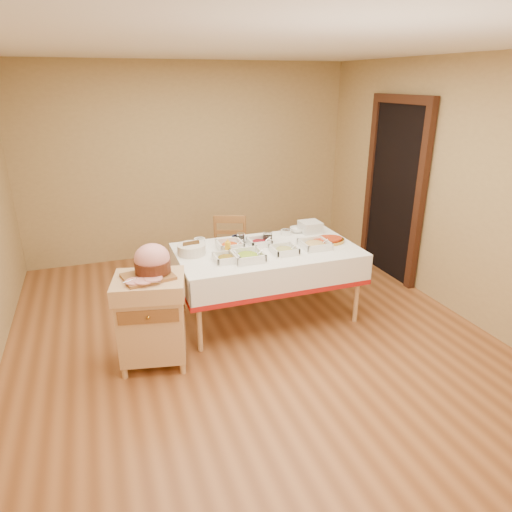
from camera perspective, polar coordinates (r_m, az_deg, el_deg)
The scene contains 23 objects.
room_shell at distance 4.07m, azimuth -0.94°, elevation 6.16°, with size 5.00×5.00×5.00m.
doorway at distance 5.91m, azimuth 16.96°, elevation 8.12°, with size 0.09×1.10×2.20m.
dining_table at distance 4.66m, azimuth 1.42°, elevation -0.97°, with size 1.82×1.02×0.76m.
butcher_cart at distance 4.03m, azimuth -12.90°, elevation -7.32°, with size 0.67×0.59×0.82m.
dining_chair at distance 5.28m, azimuth -3.34°, elevation 0.12°, with size 0.51×0.50×0.90m.
ham_on_board at distance 3.87m, azimuth -12.91°, elevation -0.81°, with size 0.42×0.40×0.28m.
serving_dish_a at distance 4.30m, azimuth -3.74°, elevation -0.23°, with size 0.23×0.22×0.10m.
serving_dish_b at distance 4.31m, azimuth -1.05°, elevation -0.00°, with size 0.29×0.29×0.12m.
serving_dish_c at distance 4.49m, azimuth 3.54°, elevation 0.77°, with size 0.24×0.24×0.10m.
serving_dish_d at distance 4.67m, azimuth 7.36°, elevation 1.46°, with size 0.28×0.28×0.10m.
serving_dish_e at distance 4.60m, azimuth -3.28°, elevation 1.34°, with size 0.26×0.25×0.12m.
serving_dish_f at distance 4.70m, azimuth 0.39°, elevation 1.74°, with size 0.23×0.22×0.10m.
small_bowl_left at distance 4.79m, azimuth -7.06°, elevation 1.93°, with size 0.12×0.12×0.05m.
small_bowl_mid at distance 4.82m, azimuth -2.30°, elevation 2.22°, with size 0.13×0.13×0.05m.
small_bowl_right at distance 5.03m, azimuth 3.76°, elevation 3.00°, with size 0.11×0.11×0.06m.
bowl_white_imported at distance 4.81m, azimuth -1.13°, elevation 2.01°, with size 0.14×0.14×0.03m, color white.
bowl_small_imported at distance 5.13m, azimuth 5.19°, elevation 3.29°, with size 0.17×0.17×0.05m, color white.
preserve_jar_left at distance 4.76m, azimuth -1.92°, elevation 2.20°, with size 0.09×0.09×0.11m.
preserve_jar_right at distance 4.76m, azimuth 1.47°, elevation 2.32°, with size 0.10×0.10×0.13m.
mustard_bottle at distance 4.41m, azimuth -3.54°, elevation 1.00°, with size 0.06×0.06×0.17m.
bread_basket at distance 4.49m, azimuth -8.07°, elevation 0.85°, with size 0.27×0.27×0.12m.
plate_stack at distance 5.14m, azimuth 6.79°, elevation 3.64°, with size 0.22×0.22×0.12m.
brass_platter at distance 4.84m, azimuth 8.96°, elevation 1.94°, with size 0.37×0.26×0.05m.
Camera 1 is at (-1.26, -3.73, 2.35)m, focal length 32.00 mm.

